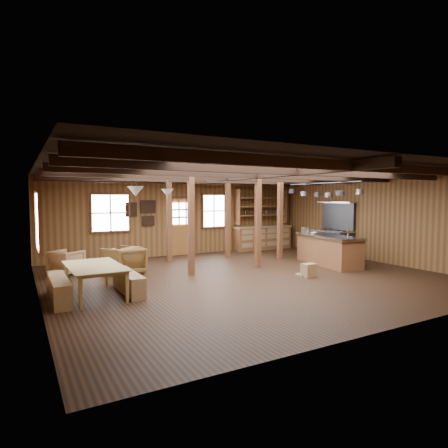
{
  "coord_description": "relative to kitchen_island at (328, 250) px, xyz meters",
  "views": [
    {
      "loc": [
        -5.36,
        -8.31,
        2.1
      ],
      "look_at": [
        -0.26,
        0.84,
        1.37
      ],
      "focal_mm": 30.0,
      "sensor_mm": 36.0,
      "label": 1
    }
  ],
  "objects": [
    {
      "name": "counter_pot",
      "position": [
        -0.14,
        0.89,
        0.56
      ],
      "size": [
        0.32,
        0.32,
        0.19
      ],
      "primitive_type": "cylinder",
      "color": "#ADAFB4",
      "rests_on": "kitchen_island"
    },
    {
      "name": "dining_table",
      "position": [
        -7.1,
        -0.4,
        -0.14
      ],
      "size": [
        1.12,
        1.94,
        0.67
      ],
      "primitive_type": "imported",
      "rotation": [
        0.0,
        0.0,
        1.6
      ],
      "color": "#9C8047",
      "rests_on": "floor"
    },
    {
      "name": "commercial_range",
      "position": [
        1.45,
        1.26,
        0.16
      ],
      "size": [
        0.82,
        1.59,
        1.97
      ],
      "color": "#323234",
      "rests_on": "floor"
    },
    {
      "name": "back_counter",
      "position": [
        0.2,
        3.91,
        0.12
      ],
      "size": [
        2.55,
        0.6,
        2.45
      ],
      "color": "brown",
      "rests_on": "floor"
    },
    {
      "name": "pot_rack",
      "position": [
        -0.3,
        -0.05,
        1.8
      ],
      "size": [
        0.43,
        3.0,
        0.45
      ],
      "color": "#323234",
      "rests_on": "ceiling"
    },
    {
      "name": "armchair_a",
      "position": [
        -6.04,
        1.82,
        -0.1
      ],
      "size": [
        1.12,
        1.12,
        0.75
      ],
      "primitive_type": "imported",
      "rotation": [
        0.0,
        0.0,
        3.68
      ],
      "color": "brown",
      "rests_on": "floor"
    },
    {
      "name": "armchair_c",
      "position": [
        -7.4,
        2.38,
        -0.14
      ],
      "size": [
        1.03,
        1.03,
        0.68
      ],
      "primitive_type": "imported",
      "rotation": [
        0.0,
        0.0,
        2.27
      ],
      "color": "#9B7046",
      "rests_on": "floor"
    },
    {
      "name": "window_back_left",
      "position": [
        -5.8,
        4.17,
        1.12
      ],
      "size": [
        1.32,
        0.06,
        1.32
      ],
      "color": "white",
      "rests_on": "wall_back"
    },
    {
      "name": "pendant_lamps",
      "position": [
        -5.45,
        0.71,
        1.77
      ],
      "size": [
        1.86,
        2.36,
        0.66
      ],
      "color": "#323234",
      "rests_on": "ceiling"
    },
    {
      "name": "bench_aisle",
      "position": [
        -6.42,
        -0.4,
        -0.25
      ],
      "size": [
        0.31,
        1.67,
        0.46
      ],
      "primitive_type": "cube",
      "color": "brown",
      "rests_on": "floor"
    },
    {
      "name": "timber_posts",
      "position": [
        -2.68,
        1.79,
        0.92
      ],
      "size": [
        3.95,
        2.35,
        2.8
      ],
      "color": "#472814",
      "rests_on": "floor"
    },
    {
      "name": "room",
      "position": [
        -3.2,
        -0.29,
        0.92
      ],
      "size": [
        10.04,
        9.04,
        2.84
      ],
      "color": "black",
      "rests_on": "ground"
    },
    {
      "name": "bowl",
      "position": [
        -0.19,
        0.47,
        0.49
      ],
      "size": [
        0.3,
        0.3,
        0.06
      ],
      "primitive_type": "imported",
      "rotation": [
        0.0,
        0.0,
        0.23
      ],
      "color": "silver",
      "rests_on": "kitchen_island"
    },
    {
      "name": "back_door",
      "position": [
        -3.2,
        4.16,
        0.4
      ],
      "size": [
        1.02,
        0.08,
        2.15
      ],
      "color": "brown",
      "rests_on": "floor"
    },
    {
      "name": "armchair_b",
      "position": [
        -5.86,
        1.63,
        -0.11
      ],
      "size": [
        0.81,
        0.83,
        0.74
      ],
      "primitive_type": "imported",
      "rotation": [
        0.0,
        0.0,
        3.17
      ],
      "color": "brown",
      "rests_on": "floor"
    },
    {
      "name": "bench_wall",
      "position": [
        -7.85,
        -0.4,
        -0.24
      ],
      "size": [
        0.33,
        1.75,
        0.48
      ],
      "primitive_type": "cube",
      "color": "brown",
      "rests_on": "floor"
    },
    {
      "name": "window_back_right",
      "position": [
        -1.9,
        4.17,
        1.12
      ],
      "size": [
        1.02,
        0.06,
        1.32
      ],
      "color": "white",
      "rests_on": "wall_back"
    },
    {
      "name": "kitchen_island",
      "position": [
        0.0,
        0.0,
        0.0
      ],
      "size": [
        1.28,
        2.61,
        1.2
      ],
      "rotation": [
        0.0,
        0.0,
        -0.17
      ],
      "color": "brown",
      "rests_on": "floor"
    },
    {
      "name": "window_left",
      "position": [
        -8.16,
        0.21,
        1.12
      ],
      "size": [
        0.14,
        1.24,
        1.32
      ],
      "color": "white",
      "rests_on": "wall_back"
    },
    {
      "name": "notice_boards",
      "position": [
        -4.7,
        4.16,
        1.16
      ],
      "size": [
        1.08,
        0.03,
        0.9
      ],
      "color": "silver",
      "rests_on": "wall_back"
    },
    {
      "name": "step_stool",
      "position": [
        -1.79,
        -1.1,
        -0.3
      ],
      "size": [
        0.41,
        0.3,
        0.36
      ],
      "primitive_type": "cube",
      "rotation": [
        0.0,
        0.0,
        0.03
      ],
      "color": "brown",
      "rests_on": "floor"
    },
    {
      "name": "ceiling_joists",
      "position": [
        -3.2,
        -0.12,
        2.2
      ],
      "size": [
        9.8,
        8.82,
        0.18
      ],
      "color": "black",
      "rests_on": "ceiling"
    }
  ]
}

